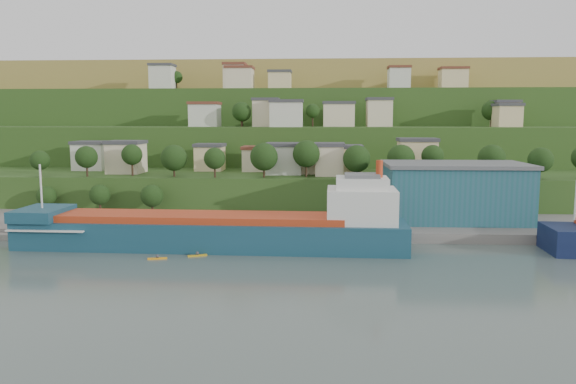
# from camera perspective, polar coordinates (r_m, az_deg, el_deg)

# --- Properties ---
(ground) EXTENTS (500.00, 500.00, 0.00)m
(ground) POSITION_cam_1_polar(r_m,az_deg,el_deg) (97.79, 0.46, -7.02)
(ground) COLOR #44534D
(ground) RESTS_ON ground
(quay) EXTENTS (220.00, 26.00, 4.00)m
(quay) POSITION_cam_1_polar(r_m,az_deg,el_deg) (125.91, 10.27, -3.87)
(quay) COLOR slate
(quay) RESTS_ON ground
(pebble_beach) EXTENTS (40.00, 18.00, 2.40)m
(pebble_beach) POSITION_cam_1_polar(r_m,az_deg,el_deg) (133.26, -23.41, -3.74)
(pebble_beach) COLOR slate
(pebble_beach) RESTS_ON ground
(hillside) EXTENTS (360.00, 210.26, 96.00)m
(hillside) POSITION_cam_1_polar(r_m,az_deg,el_deg) (264.45, 2.31, 2.12)
(hillside) COLOR #284719
(hillside) RESTS_ON ground
(cargo_ship_near) EXTENTS (74.11, 13.36, 18.99)m
(cargo_ship_near) POSITION_cam_1_polar(r_m,az_deg,el_deg) (107.47, -6.60, -4.09)
(cargo_ship_near) COLOR #153E4F
(cargo_ship_near) RESTS_ON ground
(warehouse) EXTENTS (31.15, 19.24, 12.80)m
(warehouse) POSITION_cam_1_polar(r_m,az_deg,el_deg) (130.05, 16.56, 0.06)
(warehouse) COLOR #205760
(warehouse) RESTS_ON quay
(caravan) EXTENTS (5.46, 2.31, 2.54)m
(caravan) POSITION_cam_1_polar(r_m,az_deg,el_deg) (130.61, -22.79, -2.83)
(caravan) COLOR white
(caravan) RESTS_ON pebble_beach
(dinghy) EXTENTS (4.36, 3.05, 0.82)m
(dinghy) POSITION_cam_1_polar(r_m,az_deg,el_deg) (123.65, -18.42, -3.58)
(dinghy) COLOR silver
(dinghy) RESTS_ON pebble_beach
(kayak_orange) EXTENTS (3.40, 1.41, 0.84)m
(kayak_orange) POSITION_cam_1_polar(r_m,az_deg,el_deg) (101.56, -13.13, -6.52)
(kayak_orange) COLOR orange
(kayak_orange) RESTS_ON ground
(kayak_yellow) EXTENTS (3.42, 1.85, 0.86)m
(kayak_yellow) POSITION_cam_1_polar(r_m,az_deg,el_deg) (102.34, -9.20, -6.31)
(kayak_yellow) COLOR gold
(kayak_yellow) RESTS_ON ground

